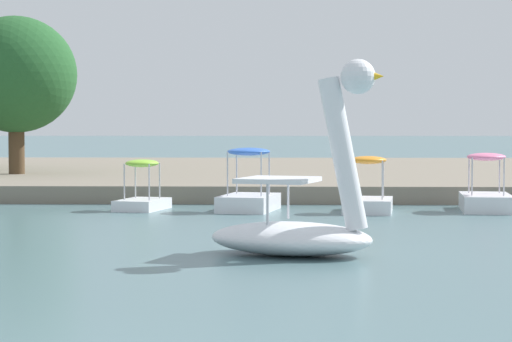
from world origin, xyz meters
name	(u,v)px	position (x,y,z in m)	size (l,w,h in m)	color
shore_bank_far	(236,174)	(0.00, 34.20, 0.25)	(153.06, 26.03, 0.50)	slate
swan_boat	(300,216)	(2.27, 10.22, 0.65)	(3.12, 2.35, 3.25)	white
pedal_boat_lime	(142,194)	(-1.69, 19.30, 0.41)	(1.37, 1.89, 1.31)	white
pedal_boat_blue	(249,193)	(1.07, 19.10, 0.46)	(1.64, 2.30, 1.61)	white
pedal_boat_orange	(368,197)	(4.08, 18.74, 0.38)	(1.43, 2.10, 1.41)	white
pedal_boat_pink	(486,194)	(7.12, 19.25, 0.43)	(1.47, 2.44, 1.48)	white
tree_broadleaf_left	(16,75)	(-7.41, 28.40, 3.95)	(5.69, 5.66, 5.51)	#4C3823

